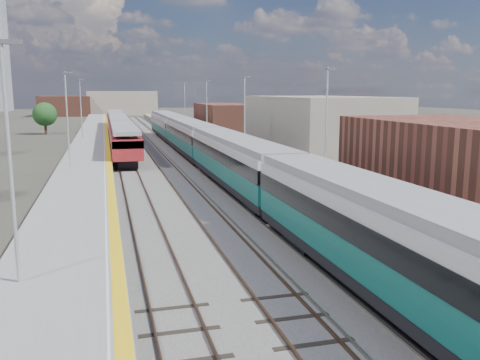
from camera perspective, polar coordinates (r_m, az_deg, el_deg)
name	(u,v)px	position (r m, az deg, el deg)	size (l,w,h in m)	color
ground	(171,152)	(59.48, -7.70, 3.11)	(320.00, 320.00, 0.00)	#47443A
ballast_bed	(150,150)	(61.71, -10.07, 3.32)	(10.50, 155.00, 0.06)	#565451
tracks	(154,148)	(63.42, -9.67, 3.58)	(8.96, 160.00, 0.17)	#4C3323
platform_right	(212,144)	(62.72, -3.20, 4.03)	(4.70, 155.00, 8.52)	slate
platform_left	(91,148)	(61.46, -16.42, 3.50)	(4.30, 155.00, 8.52)	slate
buildings	(61,77)	(147.64, -19.44, 10.84)	(72.00, 185.50, 40.00)	brown
green_train	(209,145)	(45.21, -3.53, 3.92)	(2.91, 80.97, 3.20)	black
red_train	(119,128)	(72.15, -13.46, 5.74)	(2.72, 55.22, 3.43)	black
tree_c	(45,114)	(88.96, -21.08, 6.89)	(3.83, 3.83, 5.19)	#382619
tree_d	(280,112)	(85.83, 4.49, 7.62)	(4.16, 4.16, 5.63)	#382619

